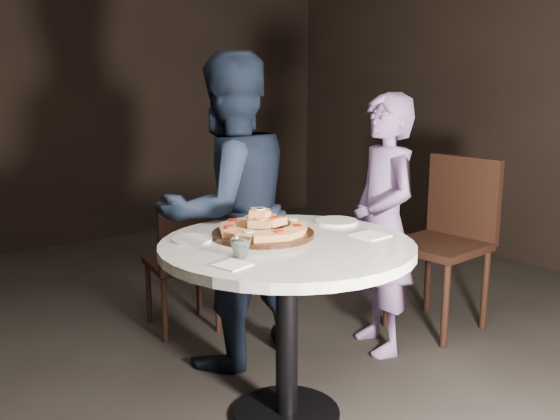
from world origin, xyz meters
The scene contains 13 objects.
floor centered at (0.00, 0.00, 0.00)m, with size 7.00×7.00×0.00m, color black.
table centered at (-0.01, -0.09, 0.66)m, with size 1.25×1.25×0.81m.
serving_board centered at (-0.03, 0.05, 0.82)m, with size 0.45×0.45×0.02m, color black.
focaccia_pile centered at (-0.03, 0.05, 0.86)m, with size 0.40×0.40×0.11m.
plate_left centered at (-0.32, 0.17, 0.82)m, with size 0.18×0.18×0.01m, color white.
plate_right centered at (0.40, 0.05, 0.82)m, with size 0.20×0.20×0.01m, color white.
water_glass centered at (-0.29, -0.17, 0.85)m, with size 0.08×0.08×0.08m, color silver.
napkin_near centered at (-0.38, -0.24, 0.81)m, with size 0.11×0.11×0.01m, color white.
napkin_far centered at (0.35, -0.23, 0.81)m, with size 0.13×0.13×0.01m, color white.
chair_far centered at (0.09, 1.02, 0.47)m, with size 0.44×0.45×0.82m.
chair_right centered at (1.44, 0.20, 0.59)m, with size 0.54×0.52×1.03m.
diner_navy centered at (0.11, 0.57, 0.81)m, with size 0.79×0.62×1.63m, color black.
diner_teal centered at (0.86, 0.19, 0.71)m, with size 0.52×0.34×1.42m, color #8469A8.
Camera 1 is at (-1.54, -2.12, 1.49)m, focal length 40.00 mm.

